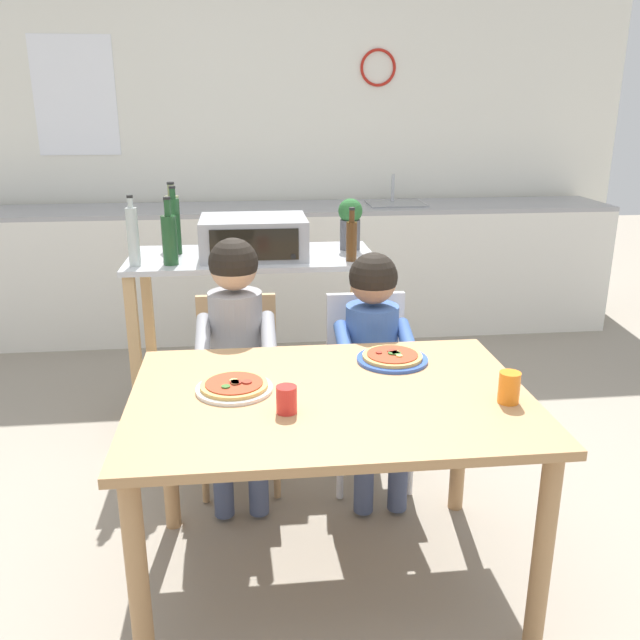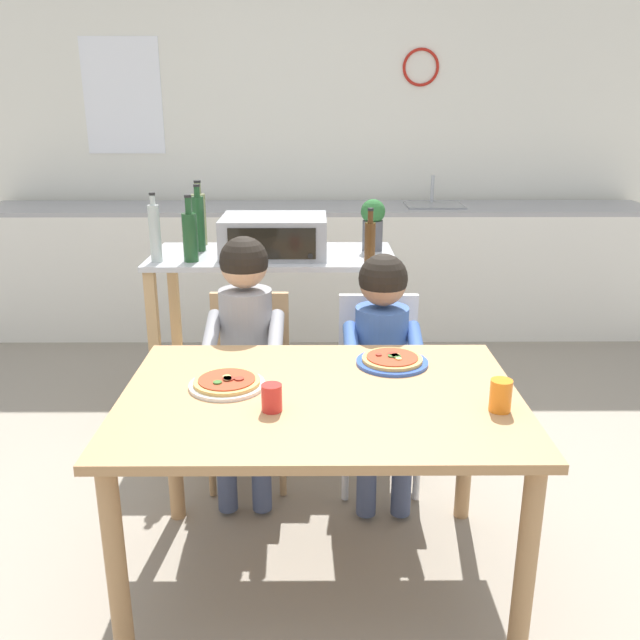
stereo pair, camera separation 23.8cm
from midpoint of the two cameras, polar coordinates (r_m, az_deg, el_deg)
The scene contains 20 objects.
ground_plane at distance 3.59m, azimuth -3.61°, elevation -8.62°, with size 12.48×12.48×0.00m, color gray.
back_wall_tiled at distance 5.15m, azimuth -5.09°, elevation 15.10°, with size 5.22×0.14×2.70m.
kitchen_counter at distance 4.87m, azimuth -4.62°, elevation 4.29°, with size 4.70×0.60×1.11m.
kitchen_island_cart at distance 3.38m, azimuth -7.65°, elevation 0.57°, with size 1.19×0.56×0.90m.
toaster_oven at distance 3.25m, azimuth -7.77°, elevation 6.99°, with size 0.50×0.39×0.19m.
bottle_tall_green_wine at distance 3.53m, azimuth -14.33°, elevation 8.21°, with size 0.07×0.07×0.33m.
bottle_squat_spirits at distance 3.13m, azimuth 0.51°, elevation 6.86°, with size 0.05×0.05×0.25m.
bottle_clear_vinegar at distance 3.15m, azimuth -14.83°, elevation 6.73°, with size 0.07×0.07×0.31m.
bottle_dark_olive_oil at distance 3.38m, azimuth -14.29°, elevation 7.85°, with size 0.06×0.06×0.33m.
bottle_slim_sauce at distance 3.17m, azimuth -17.74°, elevation 6.84°, with size 0.05×0.05×0.32m.
potted_herb_plant at distance 3.38m, azimuth 0.55°, elevation 8.34°, with size 0.12×0.12×0.26m.
dining_table at distance 2.20m, azimuth -2.26°, elevation -8.59°, with size 1.28×0.90×0.72m.
dining_chair_left at distance 2.94m, azimuth -9.29°, elevation -4.83°, with size 0.36×0.36×0.81m.
dining_chair_right at distance 2.92m, azimuth 1.79°, elevation -4.67°, with size 0.36×0.36×0.81m.
child_in_grey_shirt at distance 2.75m, azimuth -9.63°, elevation -1.53°, with size 0.32×0.42×1.08m.
child_in_blue_striped_shirt at distance 2.75m, azimuth 2.18°, elevation -2.03°, with size 0.32×0.42×1.01m.
pizza_plate_white at distance 2.20m, azimuth -10.41°, elevation -5.68°, with size 0.25×0.25×0.03m.
pizza_plate_blue_rimmed at distance 2.41m, azimuth 3.37°, elevation -3.28°, with size 0.26×0.26×0.03m.
drinking_cup_orange at distance 2.12m, azimuth 12.73°, elevation -5.68°, with size 0.07×0.07×0.10m, color orange.
drinking_cup_red at distance 2.02m, azimuth -6.26°, elevation -6.81°, with size 0.06×0.06×0.08m, color red.
Camera 1 is at (-0.25, -1.95, 1.61)m, focal length 37.62 mm.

